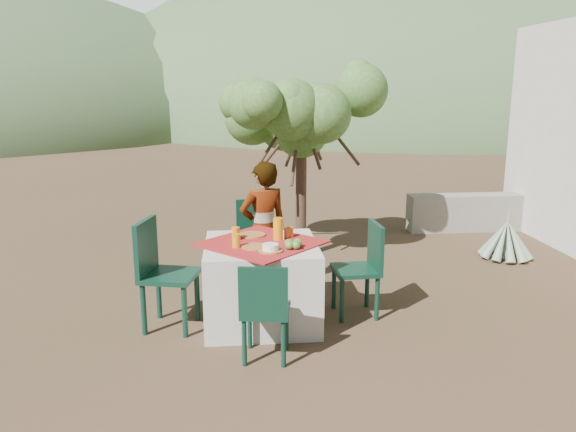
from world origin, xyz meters
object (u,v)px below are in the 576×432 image
object	(u,v)px
chair_left	(160,269)
chair_right	(364,264)
agave	(506,240)
table	(261,282)
juice_pitcher	(278,229)
person	(264,229)
shrub_tree	(306,124)
chair_far	(257,237)
chair_near	(265,308)

from	to	relation	value
chair_left	chair_right	bearing A→B (deg)	-73.28
agave	chair_right	bearing A→B (deg)	-144.22
table	juice_pitcher	distance (m)	0.52
chair_right	agave	distance (m)	2.74
person	shrub_tree	bearing A→B (deg)	-134.30
chair_left	chair_right	distance (m)	1.89
chair_far	chair_right	size ratio (longest dim) A/B	1.02
shrub_tree	juice_pitcher	size ratio (longest dim) A/B	10.39
chair_far	agave	size ratio (longest dim) A/B	1.30
chair_left	juice_pitcher	world-z (taller)	chair_left
table	juice_pitcher	xyz separation A→B (m)	(0.16, 0.08, 0.49)
chair_left	person	bearing A→B (deg)	-38.37
chair_near	chair_right	distance (m)	1.32
juice_pitcher	person	bearing A→B (deg)	99.28
table	agave	distance (m)	3.60
chair_left	person	world-z (taller)	person
agave	table	bearing A→B (deg)	-152.44
chair_far	shrub_tree	xyz separation A→B (m)	(0.66, 0.91, 1.18)
chair_near	shrub_tree	distance (m)	3.18
person	juice_pitcher	distance (m)	0.67
chair_near	chair_far	bearing A→B (deg)	-81.30
juice_pitcher	chair_left	bearing A→B (deg)	-172.96
chair_right	agave	bearing A→B (deg)	123.16
chair_near	person	distance (m)	1.55
chair_near	person	xyz separation A→B (m)	(0.07, 1.53, 0.25)
table	chair_near	size ratio (longest dim) A/B	1.58
table	chair_far	xyz separation A→B (m)	(0.00, 1.13, 0.13)
chair_right	person	distance (m)	1.14
chair_left	shrub_tree	xyz separation A→B (m)	(1.57, 2.10, 1.14)
table	shrub_tree	bearing A→B (deg)	72.03
chair_right	table	bearing A→B (deg)	-88.59
chair_left	agave	distance (m)	4.46
chair_right	juice_pitcher	bearing A→B (deg)	-93.33
agave	chair_near	bearing A→B (deg)	-142.33
chair_far	person	world-z (taller)	person
chair_near	chair_right	world-z (taller)	chair_right
chair_left	chair_far	bearing A→B (deg)	-24.51
chair_right	agave	size ratio (longest dim) A/B	1.27
chair_near	juice_pitcher	world-z (taller)	juice_pitcher
table	chair_left	distance (m)	0.93
shrub_tree	juice_pitcher	distance (m)	2.19
chair_near	chair_left	distance (m)	1.18
table	person	size ratio (longest dim) A/B	0.92
chair_right	shrub_tree	xyz separation A→B (m)	(-0.31, 1.98, 1.19)
chair_far	chair_near	xyz separation A→B (m)	(-0.02, -1.94, -0.05)
table	chair_left	xyz separation A→B (m)	(-0.91, -0.05, 0.17)
table	person	xyz separation A→B (m)	(0.06, 0.72, 0.33)
shrub_tree	chair_near	bearing A→B (deg)	-103.31
table	chair_right	world-z (taller)	chair_right
chair_far	agave	world-z (taller)	chair_far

